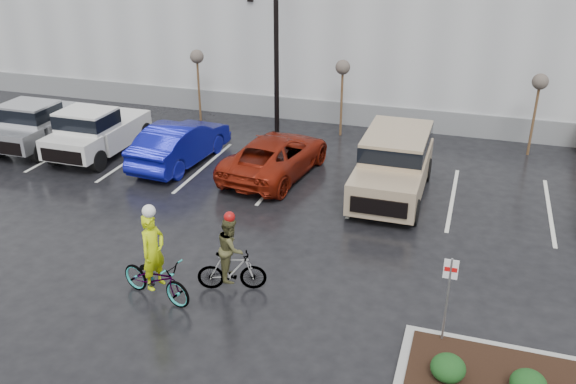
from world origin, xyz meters
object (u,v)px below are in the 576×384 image
(sapling_west, at_px, (197,60))
(fire_lane_sign, at_px, (448,292))
(pickup_silver, at_px, (47,121))
(sapling_mid, at_px, (343,71))
(car_red, at_px, (276,155))
(suv_tan, at_px, (393,167))
(sapling_east, at_px, (539,86))
(cyclist_olive, at_px, (231,261))
(cyclist_hivis, at_px, (155,271))
(car_blue, at_px, (181,143))
(pickup_white, at_px, (102,128))

(sapling_west, distance_m, fire_lane_sign, 17.46)
(sapling_west, xyz_separation_m, pickup_silver, (-4.55, -4.65, -1.75))
(sapling_mid, xyz_separation_m, car_red, (-1.23, -4.85, -2.00))
(sapling_west, height_order, suv_tan, sapling_west)
(sapling_east, bearing_deg, suv_tan, -129.62)
(fire_lane_sign, bearing_deg, sapling_east, 80.25)
(sapling_east, distance_m, pickup_silver, 19.20)
(pickup_silver, xyz_separation_m, cyclist_olive, (11.15, -7.50, -0.18))
(cyclist_hivis, bearing_deg, cyclist_olive, -45.69)
(car_red, xyz_separation_m, cyclist_olive, (1.33, -7.30, 0.07))
(sapling_east, relative_size, car_blue, 0.66)
(sapling_mid, bearing_deg, pickup_white, -150.50)
(sapling_west, relative_size, pickup_silver, 0.62)
(car_blue, distance_m, car_red, 3.74)
(pickup_silver, relative_size, suv_tan, 1.02)
(suv_tan, height_order, cyclist_hivis, cyclist_hivis)
(pickup_silver, bearing_deg, car_red, -1.14)
(car_blue, bearing_deg, cyclist_hivis, 117.77)
(suv_tan, bearing_deg, car_blue, 176.17)
(pickup_silver, relative_size, cyclist_olive, 2.41)
(car_red, bearing_deg, cyclist_olive, 107.84)
(pickup_silver, distance_m, pickup_white, 2.65)
(pickup_white, distance_m, car_blue, 3.43)
(pickup_silver, distance_m, car_blue, 6.08)
(sapling_east, xyz_separation_m, pickup_white, (-15.90, -4.75, -1.75))
(sapling_mid, height_order, sapling_east, same)
(car_blue, xyz_separation_m, cyclist_hivis, (3.48, -8.19, -0.02))
(sapling_east, bearing_deg, sapling_west, 180.00)
(sapling_west, xyz_separation_m, cyclist_olive, (6.60, -12.15, -1.93))
(car_red, distance_m, cyclist_hivis, 8.23)
(sapling_east, height_order, pickup_silver, sapling_east)
(fire_lane_sign, distance_m, car_red, 10.31)
(sapling_west, relative_size, sapling_mid, 1.00)
(pickup_silver, distance_m, cyclist_olive, 13.44)
(sapling_west, bearing_deg, sapling_mid, 0.00)
(fire_lane_sign, bearing_deg, cyclist_olive, 172.88)
(suv_tan, bearing_deg, fire_lane_sign, -72.77)
(sapling_east, relative_size, cyclist_olive, 1.48)
(suv_tan, bearing_deg, sapling_west, 150.31)
(sapling_east, bearing_deg, car_red, -150.96)
(cyclist_hivis, bearing_deg, sapling_west, 35.28)
(sapling_west, relative_size, sapling_east, 1.00)
(cyclist_olive, bearing_deg, sapling_mid, -17.27)
(fire_lane_sign, bearing_deg, pickup_silver, 153.51)
(sapling_west, distance_m, sapling_mid, 6.50)
(fire_lane_sign, height_order, pickup_white, fire_lane_sign)
(fire_lane_sign, bearing_deg, car_blue, 142.40)
(car_red, relative_size, cyclist_hivis, 2.06)
(pickup_white, height_order, suv_tan, suv_tan)
(pickup_white, bearing_deg, sapling_east, 16.64)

